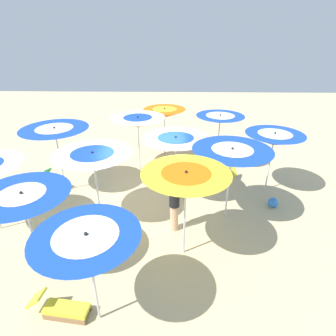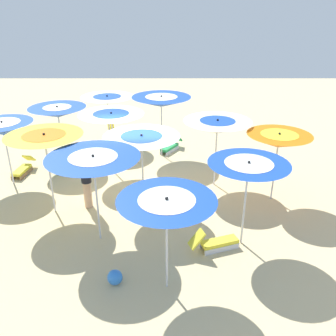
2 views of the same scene
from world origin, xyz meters
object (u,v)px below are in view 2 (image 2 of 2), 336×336
beach_umbrella_7 (111,118)px  beach_umbrella_11 (107,100)px  beach_umbrella_0 (167,208)px  lounger_1 (157,210)px  beach_umbrella_1 (248,169)px  beach_umbrella_2 (279,141)px  beach_ball (115,277)px  beach_umbrella_10 (58,112)px  beach_umbrella_9 (3,128)px  beach_umbrella_4 (142,141)px  beach_umbrella_6 (45,140)px  lounger_4 (171,146)px  beachgoer_0 (86,179)px  beach_umbrella_8 (161,102)px  beach_umbrella_3 (94,165)px  beach_umbrella_5 (217,127)px  lounger_3 (61,164)px  lounger_2 (23,169)px  lounger_0 (110,134)px  lounger_5 (216,242)px

beach_umbrella_7 → beach_umbrella_11: (-2.90, -0.59, -0.10)m
beach_umbrella_0 → lounger_1: size_ratio=1.90×
beach_umbrella_1 → beach_umbrella_2: (-2.30, 1.38, -0.15)m
beach_umbrella_1 → beach_umbrella_7: size_ratio=1.01×
lounger_1 → beach_ball: 2.90m
beach_umbrella_0 → beach_umbrella_10: 7.84m
beach_umbrella_9 → beach_ball: bearing=40.5°
beach_umbrella_4 → beach_umbrella_10: beach_umbrella_4 is taller
beach_umbrella_6 → lounger_4: (-4.79, 3.50, -2.07)m
beach_umbrella_11 → beach_ball: size_ratio=6.44×
beach_umbrella_1 → beach_umbrella_11: bearing=-148.0°
beach_umbrella_9 → beach_umbrella_2: bearing=83.0°
beach_umbrella_2 → beach_umbrella_9: 8.68m
beachgoer_0 → beach_umbrella_8: bearing=-32.5°
beach_umbrella_6 → beach_umbrella_3: bearing=49.3°
beach_umbrella_1 → lounger_1: 3.20m
beach_umbrella_5 → beach_umbrella_8: beach_umbrella_8 is taller
beach_umbrella_0 → lounger_4: bearing=179.0°
beach_umbrella_9 → beach_umbrella_6: bearing=47.2°
beach_umbrella_5 → beach_umbrella_6: size_ratio=0.94×
lounger_1 → beach_ball: (2.77, -0.86, -0.03)m
lounger_3 → lounger_2: bearing=97.3°
beach_umbrella_1 → lounger_0: beach_umbrella_1 is taller
beach_umbrella_9 → lounger_2: beach_umbrella_9 is taller
lounger_0 → beach_umbrella_11: bearing=4.6°
beach_umbrella_2 → beach_umbrella_10: beach_umbrella_10 is taller
beach_umbrella_0 → beach_umbrella_1: bearing=129.4°
beach_umbrella_1 → lounger_1: size_ratio=1.96×
beach_umbrella_7 → lounger_2: (0.01, -3.34, -1.89)m
beach_umbrella_6 → beach_umbrella_7: 2.98m
lounger_5 → beach_umbrella_9: bearing=131.7°
beach_umbrella_1 → beach_umbrella_6: (-1.57, -5.29, 0.14)m
beach_umbrella_2 → beach_umbrella_11: (-4.76, -5.80, 0.01)m
beach_umbrella_0 → beach_umbrella_6: beach_umbrella_6 is taller
beach_umbrella_0 → beach_umbrella_4: (-3.39, -0.72, 0.14)m
beach_umbrella_3 → lounger_1: size_ratio=2.02×
lounger_2 → beachgoer_0: size_ratio=0.73×
beach_umbrella_1 → beach_umbrella_7: 5.66m
beach_umbrella_4 → beach_umbrella_8: 4.11m
lounger_4 → beach_umbrella_1: bearing=48.1°
beach_umbrella_3 → lounger_0: beach_umbrella_3 is taller
lounger_2 → lounger_3: bearing=115.4°
beach_umbrella_5 → beach_umbrella_11: bearing=-132.5°
beach_umbrella_5 → beach_umbrella_10: bearing=-108.1°
beach_umbrella_9 → beach_ball: size_ratio=6.61×
beach_umbrella_1 → beach_umbrella_3: size_ratio=0.97×
beach_umbrella_3 → lounger_4: 6.74m
lounger_1 → lounger_2: (-2.88, -4.95, -0.00)m
beach_umbrella_3 → beach_umbrella_8: (-5.69, 1.55, 0.08)m
beach_umbrella_5 → lounger_4: size_ratio=1.82×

